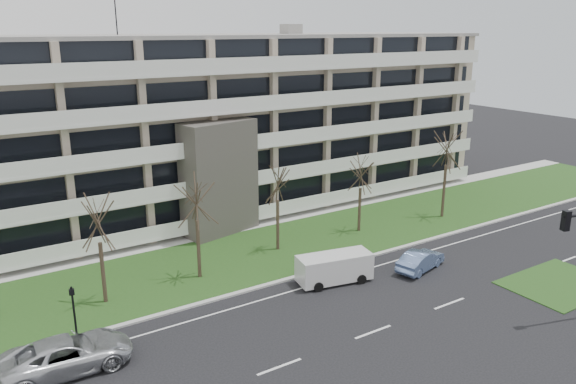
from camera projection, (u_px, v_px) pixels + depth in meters
ground at (373, 332)px, 30.41m from camera, size 160.00×160.00×0.00m
grass_verge at (255, 253)px, 40.88m from camera, size 90.00×10.00×0.06m
curb at (292, 278)px, 36.84m from camera, size 90.00×0.35×0.12m
sidewalk at (221, 231)px, 45.31m from camera, size 90.00×2.00×0.08m
grass_median at (559, 284)px, 36.08m from camera, size 7.00×5.00×0.06m
lane_edge_line at (305, 287)px, 35.65m from camera, size 90.00×0.12×0.01m
apartment_building at (183, 126)px, 48.66m from camera, size 60.50×15.10×18.75m
silver_pickup at (68, 354)px, 26.84m from camera, size 6.13×2.94×1.69m
blue_sedan at (420, 260)px, 38.05m from camera, size 4.41×2.47×1.38m
white_van at (335, 266)px, 36.11m from camera, size 5.10×2.70×1.88m
pedestrian_signal at (73, 305)px, 29.48m from camera, size 0.31×0.26×2.90m
tree_2 at (97, 219)px, 32.20m from camera, size 3.42×3.42×6.85m
tree_3 at (196, 198)px, 35.53m from camera, size 3.54×3.54×7.07m
tree_4 at (277, 180)px, 40.16m from camera, size 3.43×3.43×6.86m
tree_5 at (361, 171)px, 44.07m from camera, size 3.22×3.22×6.45m
tree_6 at (448, 144)px, 47.06m from camera, size 4.16×4.16×8.31m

